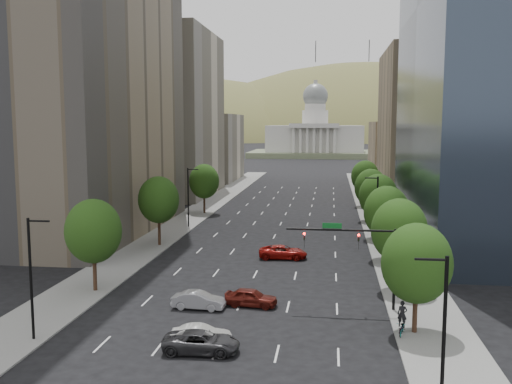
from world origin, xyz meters
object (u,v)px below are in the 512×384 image
at_px(car_silver, 199,300).
at_px(car_red_far, 283,252).
at_px(car_white, 201,335).
at_px(car_dkgrey, 201,342).
at_px(traffic_signal, 365,250).
at_px(capitol, 315,138).
at_px(cyclist, 402,323).
at_px(car_maroon, 251,297).

distance_m(car_silver, car_red_far, 19.57).
height_order(car_white, car_dkgrey, car_dkgrey).
relative_size(traffic_signal, car_white, 2.13).
bearing_deg(car_dkgrey, car_silver, 12.49).
xyz_separation_m(traffic_signal, car_silver, (-13.84, -1.50, -4.43)).
xyz_separation_m(traffic_signal, capitol, (-10.53, 219.71, 3.40)).
bearing_deg(traffic_signal, car_white, -142.10).
height_order(capitol, car_dkgrey, capitol).
bearing_deg(cyclist, traffic_signal, 127.64).
height_order(car_dkgrey, car_silver, car_silver).
bearing_deg(car_silver, cyclist, -102.11).
xyz_separation_m(capitol, car_maroon, (1.00, -219.94, -7.80)).
bearing_deg(car_dkgrey, cyclist, -73.21).
xyz_separation_m(car_maroon, cyclist, (12.00, -5.45, 0.23)).
xyz_separation_m(car_white, car_maroon, (2.30, 8.97, 0.07)).
xyz_separation_m(car_white, car_red_far, (3.57, 26.47, 0.07)).
relative_size(car_maroon, car_silver, 1.01).
bearing_deg(car_white, car_silver, 7.46).
bearing_deg(car_silver, traffic_signal, -81.52).
distance_m(traffic_signal, car_dkgrey, 16.18).
bearing_deg(cyclist, car_dkgrey, -147.09).
bearing_deg(capitol, car_silver, -90.86).
distance_m(capitol, car_red_far, 202.61).
bearing_deg(capitol, traffic_signal, -87.26).
height_order(car_red_far, cyclist, cyclist).
distance_m(car_silver, cyclist, 16.84).
relative_size(car_white, car_silver, 0.95).
height_order(traffic_signal, car_dkgrey, traffic_signal).
bearing_deg(car_red_far, car_maroon, 173.20).
bearing_deg(car_white, cyclist, -83.32).
bearing_deg(car_dkgrey, car_white, 11.55).
height_order(capitol, car_white, capitol).
distance_m(capitol, cyclist, 225.90).
bearing_deg(car_red_far, traffic_signal, -157.07).
distance_m(capitol, car_maroon, 220.08).
height_order(traffic_signal, car_silver, traffic_signal).
bearing_deg(car_white, capitol, -7.48).
relative_size(traffic_signal, cyclist, 3.60).
relative_size(traffic_signal, car_silver, 2.03).
bearing_deg(car_maroon, capitol, 6.53).
bearing_deg(car_dkgrey, car_maroon, -13.06).
bearing_deg(car_red_far, car_silver, 160.80).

